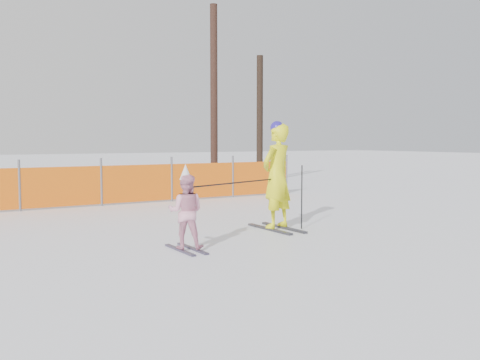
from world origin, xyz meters
The scene contains 6 objects.
ground centered at (0.00, 0.00, 0.00)m, with size 120.00×120.00×0.00m, color white.
adult centered at (0.92, 0.65, 1.04)m, with size 0.84×1.37×2.08m.
child centered at (-1.42, -0.20, 0.62)m, with size 0.71×0.98×1.35m.
ski_poles centered at (0.33, 0.30, 0.85)m, with size 2.69×0.78×1.23m.
safety_fence centered at (-2.81, 6.06, 0.56)m, with size 16.06×0.06×1.25m.
tree_trunks centered at (5.42, 9.55, 2.92)m, with size 3.21×1.78×6.41m.
Camera 1 is at (-5.04, -7.64, 1.72)m, focal length 40.00 mm.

